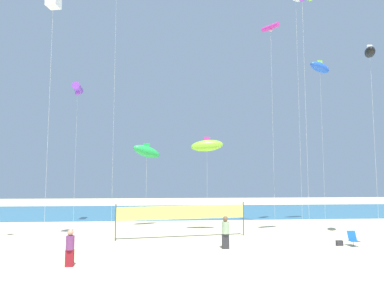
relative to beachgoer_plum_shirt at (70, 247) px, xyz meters
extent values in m
plane|color=beige|center=(5.99, -1.83, -0.90)|extent=(120.00, 120.00, 0.00)
cube|color=teal|center=(5.99, 27.61, -0.90)|extent=(120.00, 20.00, 0.01)
cube|color=maroon|center=(0.00, 0.00, -0.52)|extent=(0.37, 0.22, 0.77)
cylinder|color=#7A3872|center=(0.00, 0.00, 0.18)|extent=(0.39, 0.39, 0.63)
sphere|color=tan|center=(0.00, 0.00, 0.64)|extent=(0.28, 0.28, 0.28)
cube|color=#2D2D33|center=(7.92, 3.53, -0.47)|extent=(0.41, 0.24, 0.85)
cylinder|color=#99B28C|center=(7.92, 3.53, 0.30)|extent=(0.43, 0.43, 0.70)
sphere|color=brown|center=(7.92, 3.53, 0.81)|extent=(0.31, 0.31, 0.31)
cube|color=#1959B2|center=(15.73, 3.53, -0.58)|extent=(0.52, 0.48, 0.03)
cube|color=#1959B2|center=(15.73, 3.82, -0.30)|extent=(0.52, 0.23, 0.57)
cylinder|color=silver|center=(15.73, 3.39, -0.74)|extent=(0.03, 0.03, 0.32)
cylinder|color=silver|center=(15.73, 3.68, -0.74)|extent=(0.03, 0.03, 0.32)
cylinder|color=#4C4C51|center=(1.21, 6.68, 0.30)|extent=(0.08, 0.08, 2.40)
cylinder|color=#4C4C51|center=(10.07, 8.21, 0.30)|extent=(0.08, 0.08, 2.40)
cube|color=#EAE566|center=(5.64, 7.45, 0.83)|extent=(8.86, 1.55, 0.90)
cube|color=#2D2D33|center=(14.96, 3.88, -0.74)|extent=(0.39, 0.20, 0.31)
cylinder|color=silver|center=(18.27, 5.06, 5.41)|extent=(0.01, 0.01, 12.63)
ellipsoid|color=black|center=(18.27, 5.06, 11.73)|extent=(1.50, 2.03, 0.85)
cube|color=white|center=(18.27, 5.06, 12.01)|extent=(0.38, 0.06, 0.47)
cylinder|color=silver|center=(15.55, 10.97, 8.93)|extent=(0.01, 0.01, 19.67)
cylinder|color=silver|center=(-2.71, 4.77, 6.79)|extent=(0.01, 0.01, 15.38)
cylinder|color=silver|center=(7.64, 9.65, 2.39)|extent=(0.01, 0.01, 6.57)
ellipsoid|color=#8CD833|center=(7.64, 9.65, 5.67)|extent=(2.58, 1.02, 1.08)
cube|color=#D833A5|center=(7.64, 9.65, 6.04)|extent=(0.49, 0.06, 0.62)
cylinder|color=silver|center=(13.60, 5.02, 7.41)|extent=(0.01, 0.01, 16.62)
cylinder|color=silver|center=(18.75, 13.65, 6.27)|extent=(0.01, 0.01, 14.35)
ellipsoid|color=blue|center=(18.75, 13.65, 13.45)|extent=(2.65, 1.93, 1.19)
cube|color=#8CD833|center=(18.75, 13.65, 13.81)|extent=(0.49, 0.06, 0.61)
cylinder|color=silver|center=(2.91, 12.80, 2.27)|extent=(0.01, 0.01, 6.33)
ellipsoid|color=green|center=(2.91, 12.80, 5.43)|extent=(2.75, 2.20, 1.46)
cube|color=green|center=(2.91, 12.80, 5.81)|extent=(0.51, 0.06, 0.64)
cylinder|color=silver|center=(-3.50, 15.02, 5.22)|extent=(0.01, 0.01, 12.24)
cylinder|color=purple|center=(-3.50, 15.02, 11.34)|extent=(0.81, 2.04, 0.69)
sphere|color=purple|center=(-3.50, 15.02, 10.90)|extent=(0.41, 0.41, 0.41)
cylinder|color=silver|center=(13.27, 10.94, 7.52)|extent=(0.01, 0.01, 16.83)
cylinder|color=#D833A5|center=(13.27, 10.94, 15.93)|extent=(1.28, 1.48, 0.40)
sphere|color=pink|center=(13.27, 10.94, 15.63)|extent=(0.24, 0.24, 0.24)
cylinder|color=silver|center=(0.25, 11.63, 9.58)|extent=(0.01, 0.01, 20.96)
camera|label=1|loc=(4.22, -17.10, 3.12)|focal=32.99mm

